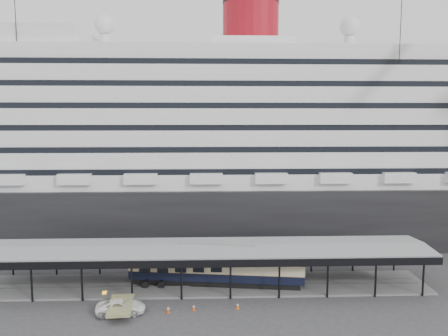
{
  "coord_description": "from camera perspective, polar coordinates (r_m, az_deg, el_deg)",
  "views": [
    {
      "loc": [
        0.39,
        -48.51,
        21.39
      ],
      "look_at": [
        2.37,
        8.0,
        14.77
      ],
      "focal_mm": 35.0,
      "sensor_mm": 36.0,
      "label": 1
    }
  ],
  "objects": [
    {
      "name": "platform_canopy",
      "position": [
        56.79,
        -2.34,
        -12.9
      ],
      "size": [
        56.0,
        9.18,
        5.3
      ],
      "color": "slate",
      "rests_on": "ground"
    },
    {
      "name": "cruise_ship",
      "position": [
        80.57,
        -2.25,
        4.51
      ],
      "size": [
        130.0,
        30.0,
        43.9
      ],
      "color": "black",
      "rests_on": "ground"
    },
    {
      "name": "traffic_cone_mid",
      "position": [
        51.04,
        -3.98,
        -17.69
      ],
      "size": [
        0.47,
        0.47,
        0.7
      ],
      "rotation": [
        0.0,
        0.0,
        0.42
      ],
      "color": "#CF4C0B",
      "rests_on": "ground"
    },
    {
      "name": "pullman_carriage",
      "position": [
        56.71,
        -1.04,
        -12.64
      ],
      "size": [
        22.24,
        5.76,
        21.66
      ],
      "rotation": [
        0.0,
        0.0,
        -0.13
      ],
      "color": "black",
      "rests_on": "ground"
    },
    {
      "name": "traffic_cone_left",
      "position": [
        50.73,
        -7.29,
        -17.83
      ],
      "size": [
        0.53,
        0.53,
        0.79
      ],
      "rotation": [
        0.0,
        0.0,
        0.4
      ],
      "color": "#CF430B",
      "rests_on": "ground"
    },
    {
      "name": "traffic_cone_right",
      "position": [
        51.34,
        1.8,
        -17.52
      ],
      "size": [
        0.43,
        0.43,
        0.7
      ],
      "rotation": [
        0.0,
        0.0,
        -0.22
      ],
      "color": "orange",
      "rests_on": "ground"
    },
    {
      "name": "ground",
      "position": [
        53.02,
        -2.36,
        -17.12
      ],
      "size": [
        200.0,
        200.0,
        0.0
      ],
      "primitive_type": "plane",
      "color": "#333335",
      "rests_on": "ground"
    },
    {
      "name": "port_truck",
      "position": [
        51.3,
        -13.33,
        -17.25
      ],
      "size": [
        5.51,
        2.92,
        1.48
      ],
      "primitive_type": "imported",
      "rotation": [
        0.0,
        0.0,
        1.66
      ],
      "color": "white",
      "rests_on": "ground"
    }
  ]
}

